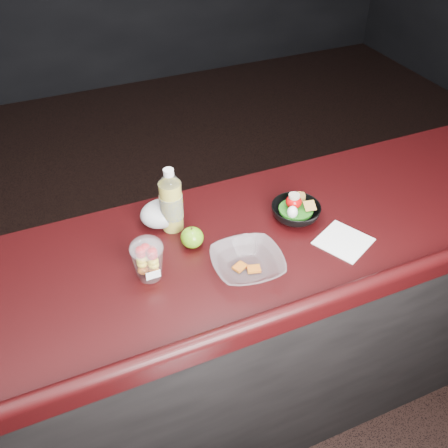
% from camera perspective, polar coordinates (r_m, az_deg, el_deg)
% --- Properties ---
extents(room_shell, '(8.00, 8.00, 8.00)m').
position_cam_1_polar(room_shell, '(0.99, 2.49, 20.79)').
color(room_shell, black).
rests_on(room_shell, ground).
extents(counter, '(4.06, 0.71, 1.02)m').
position_cam_1_polar(counter, '(2.04, -2.27, -13.78)').
color(counter, black).
rests_on(counter, ground).
extents(lemonade_bottle, '(0.08, 0.08, 0.24)m').
position_cam_1_polar(lemonade_bottle, '(1.71, -6.05, 2.27)').
color(lemonade_bottle, gold).
rests_on(lemonade_bottle, counter).
extents(fruit_cup, '(0.10, 0.10, 0.15)m').
position_cam_1_polar(fruit_cup, '(1.55, -8.72, -3.91)').
color(fruit_cup, white).
rests_on(fruit_cup, counter).
extents(green_apple, '(0.08, 0.08, 0.08)m').
position_cam_1_polar(green_apple, '(1.67, -3.67, -1.55)').
color(green_apple, '#459010').
rests_on(green_apple, counter).
extents(plastic_bag, '(0.15, 0.13, 0.11)m').
position_cam_1_polar(plastic_bag, '(1.76, -6.99, 1.42)').
color(plastic_bag, silver).
rests_on(plastic_bag, counter).
extents(snack_bowl, '(0.23, 0.23, 0.10)m').
position_cam_1_polar(snack_bowl, '(1.80, 8.17, 1.48)').
color(snack_bowl, black).
rests_on(snack_bowl, counter).
extents(takeout_bowl, '(0.25, 0.25, 0.06)m').
position_cam_1_polar(takeout_bowl, '(1.58, 2.68, -4.56)').
color(takeout_bowl, silver).
rests_on(takeout_bowl, counter).
extents(paper_napkin, '(0.21, 0.21, 0.00)m').
position_cam_1_polar(paper_napkin, '(1.75, 13.50, -1.93)').
color(paper_napkin, white).
rests_on(paper_napkin, counter).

